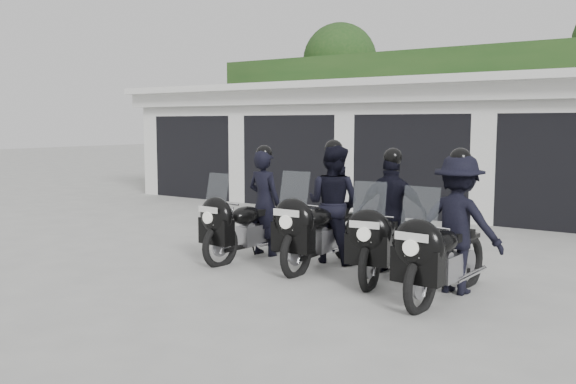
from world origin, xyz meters
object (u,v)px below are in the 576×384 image
Objects in this scene: police_bike_a at (252,212)px; police_bike_b at (327,211)px; police_bike_d at (452,232)px; police_bike_c at (388,220)px.

police_bike_a is 0.95× the size of police_bike_b.
police_bike_b reaches higher than police_bike_a.
police_bike_d is at bearing 0.27° from police_bike_a.
police_bike_d reaches higher than police_bike_c.
police_bike_a is 3.17m from police_bike_d.
police_bike_a is 0.97× the size of police_bike_d.
police_bike_a is 1.00× the size of police_bike_c.
police_bike_a is 2.13m from police_bike_c.
police_bike_c is (0.99, -0.08, -0.04)m from police_bike_b.
police_bike_a is 1.17m from police_bike_b.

